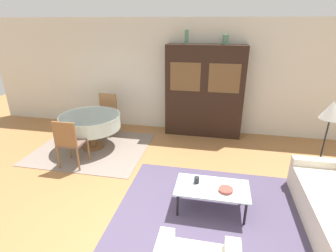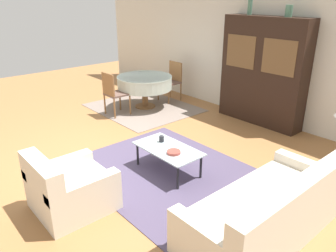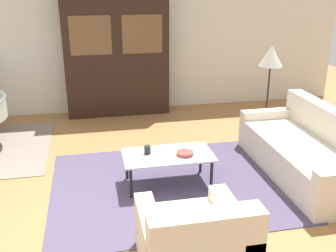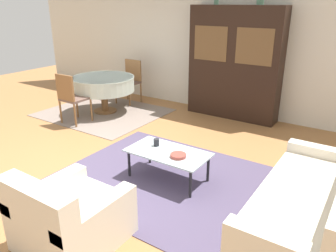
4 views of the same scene
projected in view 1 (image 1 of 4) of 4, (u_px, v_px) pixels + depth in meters
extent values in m
plane|color=#9E6B3D|center=(134.00, 226.00, 3.60)|extent=(14.00, 14.00, 0.00)
cube|color=beige|center=(178.00, 77.00, 6.39)|extent=(10.00, 0.06, 2.70)
cube|color=#4C425B|center=(212.00, 211.00, 3.89)|extent=(2.79, 2.23, 0.01)
cube|color=gray|center=(92.00, 148.00, 5.78)|extent=(2.35, 2.02, 0.01)
cube|color=beige|center=(322.00, 163.00, 4.25)|extent=(0.92, 0.16, 0.12)
cylinder|color=black|center=(177.00, 205.00, 3.73)|extent=(0.04, 0.04, 0.37)
cylinder|color=black|center=(245.00, 213.00, 3.56)|extent=(0.04, 0.04, 0.37)
cylinder|color=black|center=(182.00, 186.00, 4.14)|extent=(0.04, 0.04, 0.37)
cylinder|color=black|center=(243.00, 193.00, 3.97)|extent=(0.04, 0.04, 0.37)
cube|color=silver|center=(212.00, 188.00, 3.78)|extent=(1.06, 0.57, 0.02)
cube|color=black|center=(204.00, 92.00, 6.15)|extent=(1.80, 0.40, 2.14)
cube|color=brown|center=(185.00, 77.00, 5.90)|extent=(0.68, 0.01, 0.64)
cube|color=brown|center=(224.00, 78.00, 5.74)|extent=(0.68, 0.01, 0.64)
cylinder|color=brown|center=(93.00, 146.00, 5.84)|extent=(0.48, 0.48, 0.03)
cylinder|color=brown|center=(92.00, 138.00, 5.76)|extent=(0.14, 0.14, 0.44)
cylinder|color=beige|center=(90.00, 122.00, 5.62)|extent=(1.27, 1.27, 0.30)
cylinder|color=beige|center=(90.00, 116.00, 5.57)|extent=(1.28, 1.28, 0.03)
cylinder|color=brown|center=(70.00, 148.00, 5.28)|extent=(0.04, 0.04, 0.45)
cylinder|color=brown|center=(89.00, 150.00, 5.21)|extent=(0.04, 0.04, 0.45)
cylinder|color=brown|center=(59.00, 158.00, 4.91)|extent=(0.04, 0.04, 0.45)
cylinder|color=brown|center=(78.00, 160.00, 4.84)|extent=(0.04, 0.04, 0.45)
cube|color=brown|center=(72.00, 142.00, 4.97)|extent=(0.44, 0.44, 0.04)
cube|color=brown|center=(64.00, 134.00, 4.69)|extent=(0.44, 0.04, 0.47)
cylinder|color=brown|center=(111.00, 128.00, 6.25)|extent=(0.04, 0.04, 0.45)
cylinder|color=brown|center=(95.00, 127.00, 6.32)|extent=(0.04, 0.04, 0.45)
cylinder|color=brown|center=(117.00, 122.00, 6.61)|extent=(0.04, 0.04, 0.45)
cylinder|color=brown|center=(102.00, 121.00, 6.69)|extent=(0.04, 0.04, 0.45)
cube|color=brown|center=(106.00, 115.00, 6.37)|extent=(0.44, 0.44, 0.04)
cube|color=brown|center=(108.00, 103.00, 6.46)|extent=(0.44, 0.04, 0.47)
cylinder|color=black|center=(317.00, 172.00, 4.86)|extent=(0.28, 0.28, 0.02)
cylinder|color=black|center=(323.00, 146.00, 4.66)|extent=(0.03, 0.03, 1.07)
cone|color=beige|center=(332.00, 110.00, 4.41)|extent=(0.37, 0.37, 0.31)
cylinder|color=#232328|center=(197.00, 180.00, 3.86)|extent=(0.08, 0.08, 0.10)
cylinder|color=#9E4238|center=(226.00, 190.00, 3.68)|extent=(0.20, 0.20, 0.04)
cylinder|color=#4C7A60|center=(187.00, 37.00, 5.77)|extent=(0.09, 0.09, 0.30)
cylinder|color=#4C7A60|center=(226.00, 40.00, 5.63)|extent=(0.13, 0.13, 0.21)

